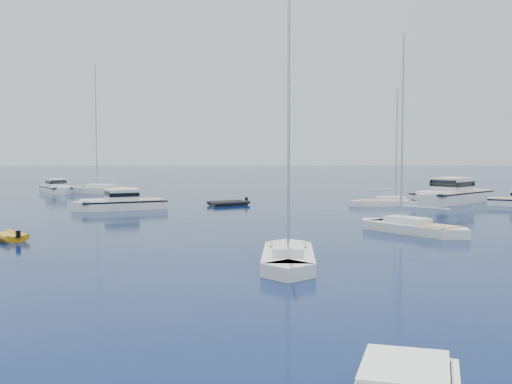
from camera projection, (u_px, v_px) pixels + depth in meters
ground at (258, 294)px, 24.69m from camera, size 400.00×400.00×0.00m
motor_cruiser_centre at (120, 210)px, 59.46m from camera, size 9.68×6.62×2.46m
motor_cruiser_distant at (451, 203)px, 66.82m from camera, size 12.03×12.09×3.43m
motor_cruiser_horizon at (56, 193)px, 83.11m from camera, size 6.93×8.89×2.31m
sailboat_fore at (288, 264)px, 31.13m from camera, size 2.86×9.57×13.93m
sailboat_mid_r at (412, 233)px, 42.91m from camera, size 7.79×9.00×13.95m
sailboat_centre at (388, 206)px, 63.43m from camera, size 8.39×2.76×12.13m
sailboat_far_l at (104, 193)px, 81.39m from camera, size 11.82×8.03×17.21m
tender_yellow at (8, 240)px, 39.50m from camera, size 3.54×3.64×0.95m
tender_grey_far at (229, 205)px, 64.00m from camera, size 4.78×4.17×0.95m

